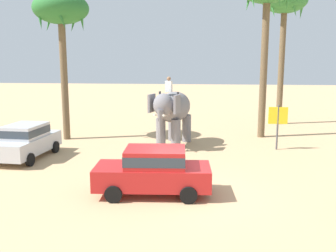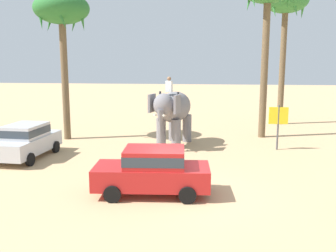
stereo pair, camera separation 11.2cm
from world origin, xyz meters
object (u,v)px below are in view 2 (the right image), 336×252
at_px(palm_tree_near_hut, 62,13).
at_px(signboard_yellow, 278,119).
at_px(elephant_with_mahout, 173,110).
at_px(car_sedan_foreground, 153,169).
at_px(car_parked_far_side, 26,140).
at_px(palm_tree_behind_elephant, 286,6).

bearing_deg(palm_tree_near_hut, signboard_yellow, -6.88).
bearing_deg(signboard_yellow, elephant_with_mahout, 175.08).
bearing_deg(signboard_yellow, car_sedan_foreground, -127.21).
relative_size(elephant_with_mahout, palm_tree_near_hut, 0.47).
bearing_deg(car_parked_far_side, palm_tree_near_hut, 86.36).
height_order(car_sedan_foreground, elephant_with_mahout, elephant_with_mahout).
relative_size(car_parked_far_side, signboard_yellow, 1.75).
xyz_separation_m(palm_tree_near_hut, signboard_yellow, (12.22, -1.47, -5.73)).
height_order(car_sedan_foreground, signboard_yellow, signboard_yellow).
bearing_deg(palm_tree_near_hut, car_sedan_foreground, -53.55).
bearing_deg(elephant_with_mahout, palm_tree_behind_elephant, 47.21).
height_order(car_sedan_foreground, palm_tree_near_hut, palm_tree_near_hut).
distance_m(car_parked_far_side, palm_tree_behind_elephant, 19.75).
bearing_deg(car_sedan_foreground, palm_tree_near_hut, 126.45).
height_order(car_sedan_foreground, car_parked_far_side, same).
distance_m(elephant_with_mahout, signboard_yellow, 5.69).
height_order(car_sedan_foreground, palm_tree_behind_elephant, palm_tree_behind_elephant).
relative_size(car_parked_far_side, elephant_with_mahout, 1.05).
relative_size(car_parked_far_side, palm_tree_near_hut, 0.49).
relative_size(car_sedan_foreground, elephant_with_mahout, 1.05).
bearing_deg(elephant_with_mahout, car_parked_far_side, -152.23).
bearing_deg(car_sedan_foreground, elephant_with_mahout, 90.17).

